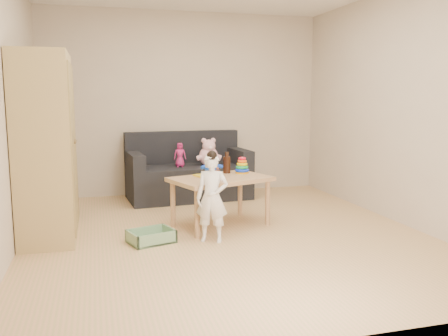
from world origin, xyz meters
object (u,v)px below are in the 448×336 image
object	(u,v)px
wardrobe	(46,147)
toddler	(212,199)
play_table	(220,202)
sofa	(189,182)

from	to	relation	value
wardrobe	toddler	xyz separation A→B (m)	(1.54, -0.56, -0.49)
wardrobe	play_table	bearing A→B (deg)	-1.32
wardrobe	play_table	xyz separation A→B (m)	(1.77, -0.04, -0.64)
play_table	toddler	xyz separation A→B (m)	(-0.22, -0.52, 0.15)
sofa	play_table	xyz separation A→B (m)	(0.06, -1.49, 0.04)
toddler	play_table	bearing A→B (deg)	91.72
sofa	play_table	distance (m)	1.49
play_table	toddler	distance (m)	0.59
wardrobe	sofa	world-z (taller)	wardrobe
sofa	toddler	size ratio (longest dim) A/B	1.94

